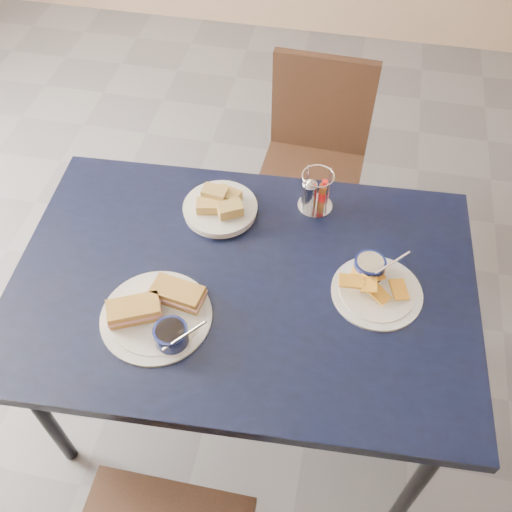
% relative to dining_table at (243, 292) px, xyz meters
% --- Properties ---
extents(ground, '(6.00, 6.00, 0.00)m').
position_rel_dining_table_xyz_m(ground, '(0.25, 0.18, -0.69)').
color(ground, '#58585E').
rests_on(ground, ground).
extents(dining_table, '(1.37, 0.96, 0.75)m').
position_rel_dining_table_xyz_m(dining_table, '(0.00, 0.00, 0.00)').
color(dining_table, black).
rests_on(dining_table, ground).
extents(chair_far, '(0.43, 0.41, 0.87)m').
position_rel_dining_table_xyz_m(chair_far, '(0.10, 0.90, -0.19)').
color(chair_far, black).
rests_on(chair_far, ground).
extents(sandwich_plate, '(0.32, 0.30, 0.12)m').
position_rel_dining_table_xyz_m(sandwich_plate, '(-0.19, -0.17, 0.08)').
color(sandwich_plate, white).
rests_on(sandwich_plate, dining_table).
extents(plantain_plate, '(0.26, 0.26, 0.12)m').
position_rel_dining_table_xyz_m(plantain_plate, '(0.36, 0.05, 0.08)').
color(plantain_plate, white).
rests_on(plantain_plate, dining_table).
extents(bread_basket, '(0.23, 0.23, 0.07)m').
position_rel_dining_table_xyz_m(bread_basket, '(-0.13, 0.25, 0.08)').
color(bread_basket, white).
rests_on(bread_basket, dining_table).
extents(condiment_caddy, '(0.11, 0.11, 0.14)m').
position_rel_dining_table_xyz_m(condiment_caddy, '(0.16, 0.33, 0.12)').
color(condiment_caddy, silver).
rests_on(condiment_caddy, dining_table).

